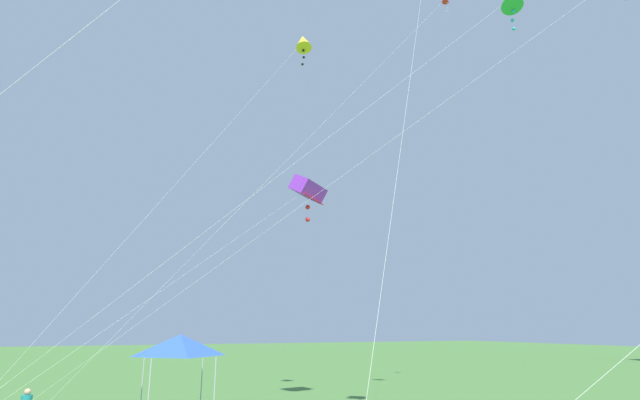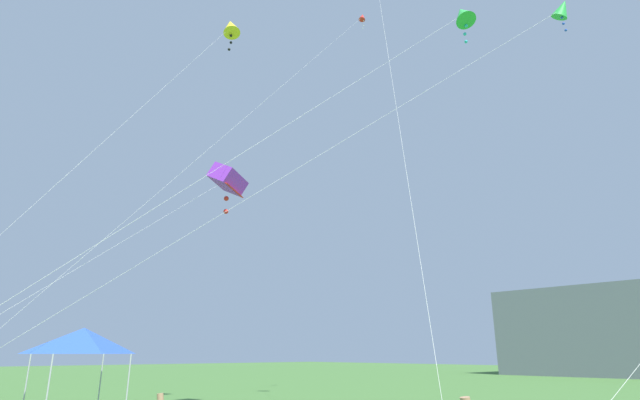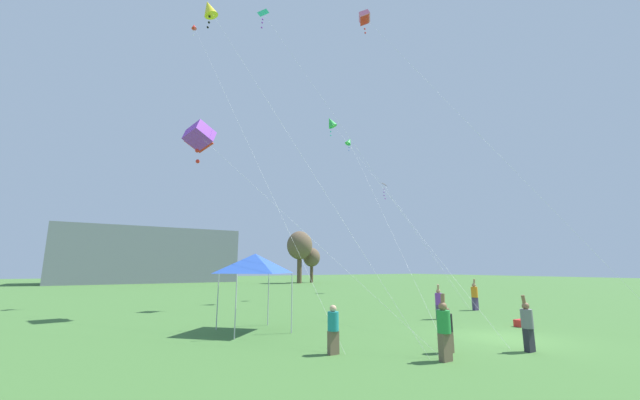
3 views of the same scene
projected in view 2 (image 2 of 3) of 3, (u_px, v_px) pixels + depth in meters
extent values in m
cylinder|color=#B7B7BC|center=(25.00, 392.00, 17.76)|extent=(0.05, 0.05, 2.61)
cylinder|color=#B7B7BC|center=(47.00, 397.00, 15.94)|extent=(0.05, 0.05, 2.61)
cylinder|color=#B7B7BC|center=(100.00, 389.00, 19.47)|extent=(0.05, 0.05, 2.61)
cylinder|color=#B7B7BC|center=(127.00, 392.00, 17.64)|extent=(0.05, 0.05, 2.61)
pyramid|color=blue|center=(83.00, 341.00, 18.22)|extent=(2.90, 2.90, 0.92)
cylinder|color=silver|center=(227.00, 133.00, 24.48)|extent=(1.57, 22.36, 25.95)
cone|color=red|center=(362.00, 17.00, 36.13)|extent=(0.48, 0.58, 0.61)
sphere|color=white|center=(364.00, 21.00, 36.05)|extent=(0.08, 0.08, 0.08)
sphere|color=white|center=(362.00, 24.00, 36.03)|extent=(0.08, 0.08, 0.08)
sphere|color=white|center=(364.00, 26.00, 35.93)|extent=(0.08, 0.08, 0.08)
sphere|color=white|center=(363.00, 28.00, 35.88)|extent=(0.08, 0.08, 0.08)
cylinder|color=silver|center=(245.00, 152.00, 14.11)|extent=(4.43, 18.12, 16.19)
cone|color=green|center=(463.00, 15.00, 20.86)|extent=(1.13, 1.08, 1.31)
sphere|color=#2DBCD1|center=(466.00, 26.00, 20.71)|extent=(0.13, 0.13, 0.13)
sphere|color=#2DBCD1|center=(465.00, 34.00, 20.62)|extent=(0.13, 0.13, 0.13)
sphere|color=#2DBCD1|center=(466.00, 42.00, 20.51)|extent=(0.13, 0.13, 0.13)
cylinder|color=silver|center=(296.00, 170.00, 14.47)|extent=(9.79, 18.67, 15.48)
cone|color=green|center=(562.00, 9.00, 19.42)|extent=(0.99, 0.76, 0.95)
sphere|color=blue|center=(562.00, 18.00, 19.31)|extent=(0.10, 0.10, 0.10)
sphere|color=blue|center=(563.00, 24.00, 19.23)|extent=(0.10, 0.10, 0.10)
sphere|color=blue|center=(566.00, 30.00, 19.17)|extent=(0.10, 0.10, 0.10)
cylinder|color=silver|center=(387.00, 48.00, 17.90)|extent=(11.04, 11.73, 26.27)
cylinder|color=silver|center=(83.00, 265.00, 17.92)|extent=(4.79, 14.66, 11.33)
cube|color=purple|center=(228.00, 179.00, 26.04)|extent=(2.03, 2.06, 1.71)
cube|color=red|center=(227.00, 188.00, 25.91)|extent=(1.66, 1.68, 0.93)
sphere|color=red|center=(226.00, 199.00, 25.80)|extent=(0.25, 0.25, 0.25)
sphere|color=red|center=(226.00, 211.00, 25.52)|extent=(0.25, 0.25, 0.25)
cylinder|color=silver|center=(96.00, 149.00, 19.34)|extent=(4.44, 14.03, 20.47)
cone|color=yellow|center=(231.00, 27.00, 28.47)|extent=(1.36, 1.10, 1.31)
sphere|color=black|center=(231.00, 36.00, 28.24)|extent=(0.15, 0.15, 0.15)
sphere|color=black|center=(231.00, 43.00, 28.14)|extent=(0.15, 0.15, 0.15)
sphere|color=black|center=(229.00, 49.00, 28.03)|extent=(0.15, 0.15, 0.15)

